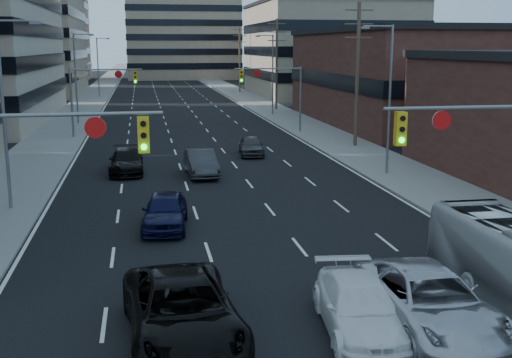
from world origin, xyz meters
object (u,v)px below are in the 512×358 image
object	(u,v)px
silver_suv	(430,302)
sedan_blue	(165,211)
white_van	(360,308)
black_pickup	(182,311)

from	to	relation	value
silver_suv	sedan_blue	xyz separation A→B (m)	(-6.82, 11.59, -0.06)
white_van	sedan_blue	size ratio (longest dim) A/B	1.09
white_van	sedan_blue	distance (m)	12.39
black_pickup	silver_suv	size ratio (longest dim) A/B	1.03
black_pickup	white_van	bearing A→B (deg)	-7.57
black_pickup	sedan_blue	distance (m)	11.12
white_van	sedan_blue	world-z (taller)	sedan_blue
silver_suv	sedan_blue	size ratio (longest dim) A/B	1.32
black_pickup	sedan_blue	bearing A→B (deg)	85.88
sedan_blue	white_van	bearing A→B (deg)	-60.89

